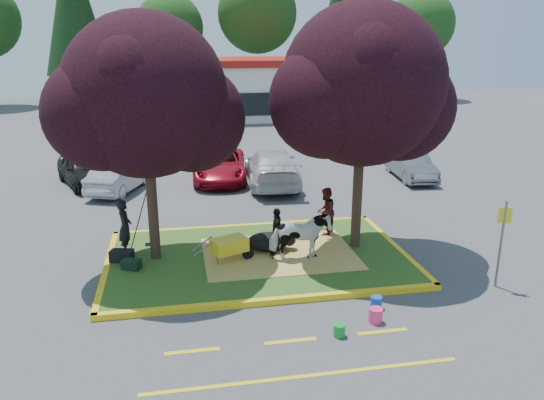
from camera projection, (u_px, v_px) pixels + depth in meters
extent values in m
plane|color=#424244|center=(258.00, 260.00, 14.83)|extent=(90.00, 90.00, 0.00)
cube|color=#2B4F18|center=(258.00, 258.00, 14.81)|extent=(8.00, 5.00, 0.15)
cube|color=yellow|center=(276.00, 301.00, 12.38)|extent=(8.30, 0.16, 0.15)
cube|color=yellow|center=(246.00, 227.00, 17.23)|extent=(8.30, 0.16, 0.15)
cube|color=yellow|center=(107.00, 269.00, 14.09)|extent=(0.16, 5.30, 0.15)
cube|color=yellow|center=(395.00, 247.00, 15.52)|extent=(0.16, 5.30, 0.15)
cube|color=#D3BE57|center=(279.00, 253.00, 14.89)|extent=(4.20, 3.00, 0.01)
cylinder|color=black|center=(152.00, 196.00, 14.15)|extent=(0.28, 0.28, 3.53)
sphere|color=black|center=(145.00, 96.00, 13.37)|extent=(4.20, 4.20, 4.20)
sphere|color=black|center=(192.00, 118.00, 13.95)|extent=(2.86, 2.86, 2.86)
sphere|color=black|center=(102.00, 113.00, 13.02)|extent=(2.86, 2.86, 2.86)
cylinder|color=black|center=(358.00, 184.00, 14.94)|extent=(0.28, 0.28, 3.70)
sphere|color=black|center=(363.00, 84.00, 14.12)|extent=(4.40, 4.40, 4.40)
sphere|color=black|center=(401.00, 107.00, 14.71)|extent=(2.99, 2.99, 2.99)
sphere|color=black|center=(326.00, 102.00, 13.76)|extent=(2.99, 2.99, 2.99)
cube|color=yellow|center=(192.00, 351.00, 10.53)|extent=(1.10, 0.12, 0.01)
cube|color=yellow|center=(290.00, 341.00, 10.88)|extent=(1.10, 0.12, 0.01)
cube|color=yellow|center=(382.00, 332.00, 11.23)|extent=(1.10, 0.12, 0.01)
cube|color=yellow|center=(305.00, 376.00, 9.76)|extent=(6.00, 0.10, 0.01)
cube|color=silver|center=(226.00, 91.00, 40.89)|extent=(20.00, 8.00, 4.00)
cube|color=maroon|center=(225.00, 62.00, 40.26)|extent=(20.40, 8.40, 0.50)
cube|color=black|center=(232.00, 105.00, 37.26)|extent=(19.00, 0.10, 1.60)
cylinder|color=black|center=(82.00, 84.00, 47.25)|extent=(0.44, 0.44, 3.92)
cone|color=black|center=(73.00, 4.00, 45.27)|extent=(5.60, 5.60, 11.90)
cylinder|color=black|center=(173.00, 86.00, 50.19)|extent=(0.44, 0.44, 3.08)
sphere|color=#143811|center=(170.00, 27.00, 48.63)|extent=(6.16, 6.16, 6.16)
cylinder|color=black|center=(258.00, 82.00, 50.57)|extent=(0.44, 0.44, 3.64)
sphere|color=#143811|center=(257.00, 13.00, 48.73)|extent=(7.28, 7.28, 7.28)
cylinder|color=black|center=(337.00, 81.00, 52.46)|extent=(0.44, 0.44, 3.50)
cone|color=black|center=(339.00, 17.00, 50.69)|extent=(5.00, 5.00, 10.62)
cylinder|color=black|center=(416.00, 82.00, 52.96)|extent=(0.44, 0.44, 3.22)
sphere|color=#143811|center=(421.00, 24.00, 51.33)|extent=(6.44, 6.44, 6.44)
imported|color=silver|center=(300.00, 237.00, 14.23)|extent=(1.65, 0.80, 1.37)
ellipsoid|color=black|center=(268.00, 242.00, 15.04)|extent=(1.29, 0.77, 0.54)
imported|color=black|center=(125.00, 227.00, 14.70)|extent=(0.42, 0.60, 1.56)
imported|color=#491715|center=(326.00, 211.00, 16.14)|extent=(0.86, 0.91, 1.49)
imported|color=black|center=(277.00, 229.00, 14.98)|extent=(0.47, 0.79, 1.26)
cylinder|color=black|center=(248.00, 253.00, 14.48)|extent=(0.34, 0.19, 0.34)
cylinder|color=slate|center=(218.00, 260.00, 14.15)|extent=(0.04, 0.04, 0.25)
cylinder|color=slate|center=(217.00, 254.00, 14.54)|extent=(0.04, 0.04, 0.25)
cube|color=yellow|center=(229.00, 245.00, 14.31)|extent=(1.09, 0.88, 0.38)
cylinder|color=slate|center=(203.00, 249.00, 13.98)|extent=(0.58, 0.27, 0.32)
cylinder|color=slate|center=(202.00, 243.00, 14.37)|extent=(0.58, 0.27, 0.32)
cube|color=black|center=(122.00, 256.00, 14.36)|extent=(0.68, 0.48, 0.31)
cube|color=black|center=(131.00, 264.00, 13.88)|extent=(0.55, 0.47, 0.25)
cylinder|color=slate|center=(501.00, 245.00, 12.94)|extent=(0.06, 0.06, 2.24)
cube|color=yellow|center=(505.00, 215.00, 12.72)|extent=(0.31, 0.13, 0.40)
cylinder|color=#16932C|center=(339.00, 330.00, 11.03)|extent=(0.31, 0.31, 0.27)
cylinder|color=#F1357C|center=(376.00, 315.00, 11.57)|extent=(0.32, 0.32, 0.33)
cylinder|color=#1748B8|center=(376.00, 302.00, 12.17)|extent=(0.34, 0.34, 0.29)
imported|color=black|center=(84.00, 169.00, 22.22)|extent=(2.97, 4.21, 1.33)
imported|color=#9D9FA5|center=(120.00, 176.00, 21.32)|extent=(2.55, 3.96, 1.23)
imported|color=#A30D1F|center=(220.00, 165.00, 22.99)|extent=(2.64, 4.91, 1.31)
imported|color=silver|center=(272.00, 167.00, 22.24)|extent=(2.48, 5.27, 1.48)
imported|color=#5C5F64|center=(411.00, 165.00, 23.22)|extent=(1.59, 3.79, 1.22)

